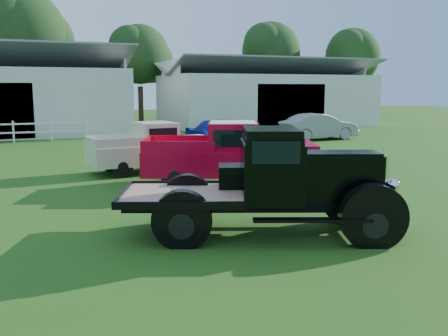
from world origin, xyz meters
name	(u,v)px	position (x,y,z in m)	size (l,w,h in m)	color
ground	(235,222)	(0.00, 0.00, 0.00)	(120.00, 120.00, 0.00)	#255B17
shed_right	(265,93)	(14.00, 27.00, 2.60)	(16.80, 9.20, 5.20)	silver
tree_b	(26,54)	(-4.00, 34.00, 5.75)	(6.90, 6.90, 11.50)	black
tree_c	(140,70)	(5.00, 33.00, 4.50)	(5.40, 5.40, 9.00)	black
tree_d	(271,67)	(18.00, 34.00, 5.00)	(6.00, 6.00, 10.00)	black
tree_e	(352,70)	(26.00, 32.00, 4.75)	(5.70, 5.70, 9.50)	black
vintage_flatbed	(265,182)	(0.22, -1.06, 1.10)	(5.55, 2.20, 2.20)	black
red_pickup	(230,153)	(1.53, 4.11, 1.00)	(5.48, 2.10, 2.00)	red
white_pickup	(153,147)	(-0.06, 7.56, 0.87)	(4.76, 1.84, 1.75)	beige
misc_car_blue	(226,132)	(5.30, 13.81, 0.76)	(1.80, 4.48, 1.53)	#0A1C90
misc_car_grey	(319,127)	(11.68, 15.08, 0.76)	(1.61, 4.61, 1.52)	gray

